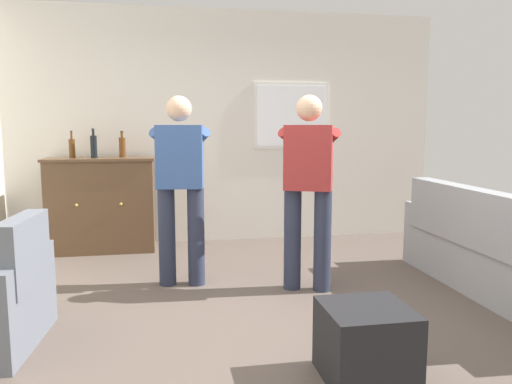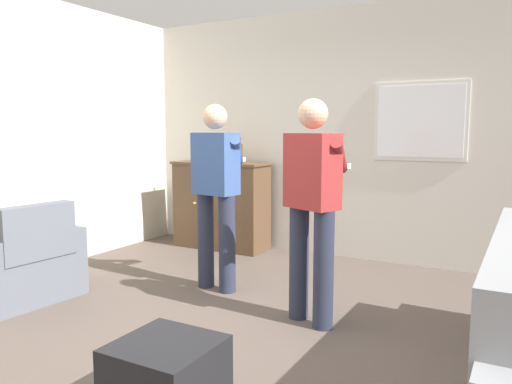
% 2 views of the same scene
% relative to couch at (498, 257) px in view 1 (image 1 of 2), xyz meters
% --- Properties ---
extents(ground, '(10.40, 10.40, 0.00)m').
position_rel_couch_xyz_m(ground, '(-1.91, -0.08, -0.35)').
color(ground, brown).
extents(wall_back_with_window, '(5.20, 0.15, 2.80)m').
position_rel_couch_xyz_m(wall_back_with_window, '(-1.89, 2.57, 1.05)').
color(wall_back_with_window, silver).
rests_on(wall_back_with_window, ground).
extents(couch, '(0.57, 2.43, 0.90)m').
position_rel_couch_xyz_m(couch, '(0.00, 0.00, 0.00)').
color(couch, gray).
rests_on(couch, ground).
extents(sideboard_cabinet, '(1.20, 0.49, 1.07)m').
position_rel_couch_xyz_m(sideboard_cabinet, '(-3.41, 2.22, 0.18)').
color(sideboard_cabinet, brown).
rests_on(sideboard_cabinet, ground).
extents(bottle_wine_green, '(0.07, 0.07, 0.33)m').
position_rel_couch_xyz_m(bottle_wine_green, '(-3.47, 2.18, 0.85)').
color(bottle_wine_green, black).
rests_on(bottle_wine_green, sideboard_cabinet).
extents(bottle_liquor_amber, '(0.07, 0.07, 0.30)m').
position_rel_couch_xyz_m(bottle_liquor_amber, '(-3.70, 2.22, 0.83)').
color(bottle_liquor_amber, '#593314').
rests_on(bottle_liquor_amber, sideboard_cabinet).
extents(bottle_spirits_clear, '(0.07, 0.07, 0.30)m').
position_rel_couch_xyz_m(bottle_spirits_clear, '(-3.17, 2.26, 0.84)').
color(bottle_spirits_clear, '#593314').
rests_on(bottle_spirits_clear, sideboard_cabinet).
extents(ottoman, '(0.48, 0.48, 0.42)m').
position_rel_couch_xyz_m(ottoman, '(-1.60, -1.07, -0.14)').
color(ottoman, black).
rests_on(ottoman, ground).
extents(person_standing_left, '(0.55, 0.50, 1.68)m').
position_rel_couch_xyz_m(person_standing_left, '(-2.56, 0.83, 0.59)').
color(person_standing_left, '#282D42').
rests_on(person_standing_left, ground).
extents(person_standing_right, '(0.52, 0.52, 1.68)m').
position_rel_couch_xyz_m(person_standing_right, '(-1.49, 0.50, 0.59)').
color(person_standing_right, '#282D42').
rests_on(person_standing_right, ground).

